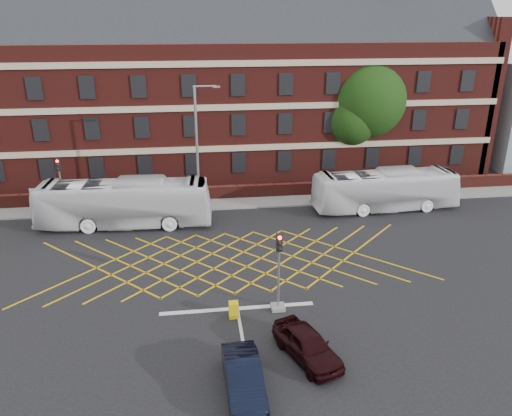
{
  "coord_description": "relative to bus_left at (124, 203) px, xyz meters",
  "views": [
    {
      "loc": [
        -1.87,
        -25.61,
        14.3
      ],
      "look_at": [
        1.62,
        1.5,
        3.59
      ],
      "focal_mm": 35.0,
      "sensor_mm": 36.0,
      "label": 1
    }
  ],
  "objects": [
    {
      "name": "deciduous_tree",
      "position": [
        20.46,
        9.18,
        4.89
      ],
      "size": [
        7.42,
        7.08,
        10.64
      ],
      "color": "black",
      "rests_on": "ground"
    },
    {
      "name": "traffic_light_near",
      "position": [
        9.02,
        -12.23,
        0.06
      ],
      "size": [
        0.7,
        0.7,
        4.27
      ],
      "color": "slate",
      "rests_on": "ground"
    },
    {
      "name": "car_maroon",
      "position": [
        9.63,
        -16.24,
        -1.02
      ],
      "size": [
        2.95,
        4.32,
        1.37
      ],
      "primitive_type": "imported",
      "rotation": [
        0.0,
        0.0,
        0.37
      ],
      "color": "black",
      "rests_on": "ground"
    },
    {
      "name": "far_pavement",
      "position": [
        6.93,
        3.57,
        -1.65
      ],
      "size": [
        60.0,
        3.0,
        0.12
      ],
      "primitive_type": "cube",
      "color": "slate",
      "rests_on": "ground"
    },
    {
      "name": "bus_right",
      "position": [
        19.61,
        0.68,
        -0.14
      ],
      "size": [
        11.38,
        3.17,
        3.14
      ],
      "primitive_type": "imported",
      "rotation": [
        0.0,
        0.0,
        1.62
      ],
      "color": "white",
      "rests_on": "ground"
    },
    {
      "name": "centre_line",
      "position": [
        6.93,
        -18.43,
        -1.7
      ],
      "size": [
        0.15,
        14.0,
        0.02
      ],
      "primitive_type": "cube",
      "color": "silver",
      "rests_on": "ground"
    },
    {
      "name": "bus_left",
      "position": [
        0.0,
        0.0,
        0.0
      ],
      "size": [
        12.41,
        3.58,
        3.42
      ],
      "primitive_type": "imported",
      "rotation": [
        0.0,
        0.0,
        1.51
      ],
      "color": "silver",
      "rests_on": "ground"
    },
    {
      "name": "utility_cabinet",
      "position": [
        6.68,
        -12.68,
        -1.28
      ],
      "size": [
        0.48,
        0.44,
        0.85
      ],
      "primitive_type": "cube",
      "color": "gold",
      "rests_on": "ground"
    },
    {
      "name": "victorian_building",
      "position": [
        7.18,
        13.57,
        6.13
      ],
      "size": [
        51.0,
        12.17,
        20.4
      ],
      "color": "#511815",
      "rests_on": "ground"
    },
    {
      "name": "street_lamp",
      "position": [
        5.37,
        0.75,
        1.7
      ],
      "size": [
        2.25,
        1.0,
        9.71
      ],
      "color": "slate",
      "rests_on": "ground"
    },
    {
      "name": "ground",
      "position": [
        6.93,
        -8.43,
        -1.71
      ],
      "size": [
        120.0,
        120.0,
        0.0
      ],
      "primitive_type": "plane",
      "color": "black",
      "rests_on": "ground"
    },
    {
      "name": "traffic_light_far",
      "position": [
        -4.95,
        3.11,
        0.06
      ],
      "size": [
        0.7,
        0.7,
        4.27
      ],
      "color": "slate",
      "rests_on": "ground"
    },
    {
      "name": "direction_signs",
      "position": [
        -6.68,
        2.86,
        -0.33
      ],
      "size": [
        1.1,
        0.16,
        2.2
      ],
      "color": "gray",
      "rests_on": "ground"
    },
    {
      "name": "box_junction_hatching",
      "position": [
        6.93,
        -6.43,
        -1.7
      ],
      "size": [
        8.22,
        8.22,
        0.02
      ],
      "primitive_type": "cube",
      "rotation": [
        0.0,
        0.0,
        0.79
      ],
      "color": "#CC990C",
      "rests_on": "ground"
    },
    {
      "name": "boundary_wall",
      "position": [
        6.93,
        4.57,
        -1.16
      ],
      "size": [
        56.0,
        0.5,
        1.1
      ],
      "primitive_type": "cube",
      "color": "#521A15",
      "rests_on": "ground"
    },
    {
      "name": "stop_line",
      "position": [
        6.93,
        -11.93,
        -1.7
      ],
      "size": [
        8.0,
        0.3,
        0.02
      ],
      "primitive_type": "cube",
      "color": "silver",
      "rests_on": "ground"
    },
    {
      "name": "car_navy",
      "position": [
        6.62,
        -18.03,
        -1.03
      ],
      "size": [
        1.59,
        4.19,
        1.36
      ],
      "primitive_type": "imported",
      "rotation": [
        0.0,
        0.0,
        0.04
      ],
      "color": "black",
      "rests_on": "ground"
    }
  ]
}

